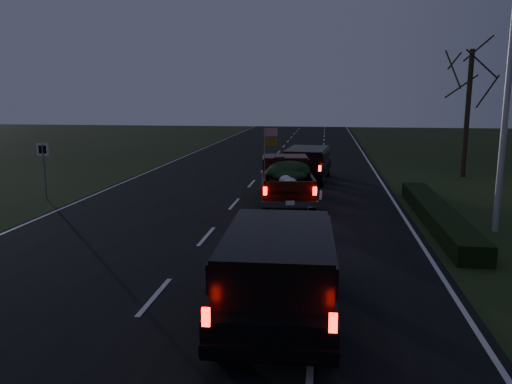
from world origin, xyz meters
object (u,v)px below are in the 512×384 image
(lead_suv, at_px, (307,161))
(rear_suv, at_px, (278,264))
(light_pole, at_px, (510,64))
(pickup_truck, at_px, (286,177))

(lead_suv, relative_size, rear_suv, 0.98)
(light_pole, xyz_separation_m, pickup_truck, (-7.39, 3.93, -4.42))
(lead_suv, xyz_separation_m, rear_suv, (0.07, -16.96, 0.05))
(light_pole, xyz_separation_m, rear_suv, (-6.63, -7.65, -4.34))
(pickup_truck, bearing_deg, light_pole, -35.50)
(pickup_truck, xyz_separation_m, lead_suv, (0.69, 5.38, 0.03))
(rear_suv, bearing_deg, pickup_truck, 91.82)
(pickup_truck, height_order, lead_suv, pickup_truck)
(light_pole, distance_m, lead_suv, 12.28)
(light_pole, bearing_deg, lead_suv, 125.71)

